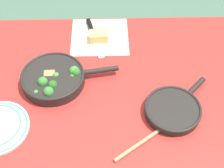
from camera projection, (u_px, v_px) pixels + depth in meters
ground_plane at (112, 162)px, 1.95m from camera, size 14.00×14.00×0.00m
dining_table_red at (112, 97)px, 1.44m from camera, size 1.33×0.96×0.74m
skillet_broccoli at (54, 78)px, 1.37m from camera, size 0.43×0.28×0.07m
skillet_eggs at (173, 110)px, 1.28m from camera, size 0.29×0.29×0.04m
wooden_spoon at (157, 132)px, 1.22m from camera, size 0.29×0.21×0.02m
parchment_sheet at (100, 37)px, 1.59m from camera, size 0.29×0.28×0.00m
grater_knife at (93, 33)px, 1.60m from camera, size 0.10×0.28×0.02m
cheese_block at (99, 36)px, 1.56m from camera, size 0.09×0.07×0.05m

